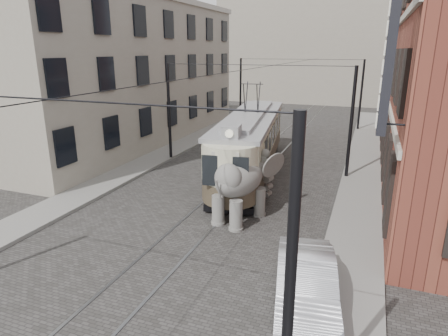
% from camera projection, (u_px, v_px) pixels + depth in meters
% --- Properties ---
extents(ground, '(120.00, 120.00, 0.00)m').
position_uv_depth(ground, '(217.00, 205.00, 17.57)').
color(ground, '#3D3B39').
extents(tram_rails, '(1.54, 80.00, 0.02)m').
position_uv_depth(tram_rails, '(217.00, 204.00, 17.57)').
color(tram_rails, slate).
rests_on(tram_rails, ground).
extents(sidewalk_right, '(2.00, 60.00, 0.15)m').
position_uv_depth(sidewalk_right, '(356.00, 223.00, 15.52)').
color(sidewalk_right, slate).
rests_on(sidewalk_right, ground).
extents(sidewalk_left, '(2.00, 60.00, 0.15)m').
position_uv_depth(sidewalk_left, '(100.00, 186.00, 19.76)').
color(sidewalk_left, slate).
rests_on(sidewalk_left, ground).
extents(stucco_building, '(7.00, 24.00, 10.00)m').
position_uv_depth(stucco_building, '(130.00, 74.00, 28.77)').
color(stucco_building, gray).
rests_on(stucco_building, ground).
extents(distant_block, '(28.00, 10.00, 14.00)m').
position_uv_depth(distant_block, '(328.00, 48.00, 51.26)').
color(distant_block, gray).
rests_on(distant_block, ground).
extents(catenary, '(11.00, 30.20, 6.00)m').
position_uv_depth(catenary, '(247.00, 121.00, 21.23)').
color(catenary, black).
rests_on(catenary, ground).
extents(tram, '(4.47, 12.92, 5.03)m').
position_uv_depth(tram, '(251.00, 129.00, 21.56)').
color(tram, beige).
rests_on(tram, ground).
extents(elephant, '(3.56, 4.94, 2.72)m').
position_uv_depth(elephant, '(239.00, 189.00, 15.66)').
color(elephant, slate).
rests_on(elephant, ground).
extents(parked_car, '(2.37, 4.63, 1.45)m').
position_uv_depth(parked_car, '(306.00, 286.00, 10.30)').
color(parked_car, '#ABAAAF').
rests_on(parked_car, ground).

